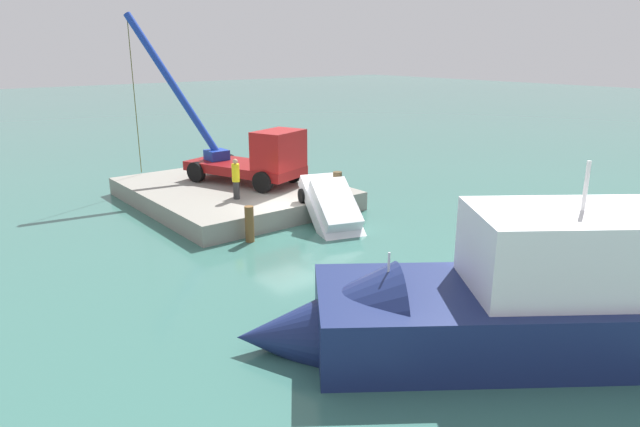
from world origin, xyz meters
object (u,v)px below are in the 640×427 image
dock_worker (236,179)px  salvaged_car (335,214)px  crane_truck (253,155)px  moored_yacht (483,320)px

dock_worker → salvaged_car: bearing=30.0°
crane_truck → dock_worker: size_ratio=4.67×
crane_truck → moored_yacht: 15.99m
dock_worker → moored_yacht: 13.73m
crane_truck → dock_worker: bearing=-47.1°
crane_truck → salvaged_car: (5.96, 0.21, -1.63)m
salvaged_car → moored_yacht: (9.66, -3.23, 0.08)m
crane_truck → dock_worker: crane_truck is taller
dock_worker → salvaged_car: 4.75m
crane_truck → salvaged_car: crane_truck is taller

